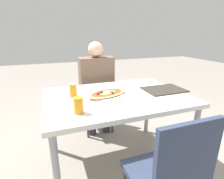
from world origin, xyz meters
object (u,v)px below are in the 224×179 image
at_px(chair_near_camera, 169,175).
at_px(chair_far_seated, 95,93).
at_px(dining_table, 117,102).
at_px(pizza_main, 107,94).
at_px(drink_glass, 78,105).
at_px(person_seated, 97,81).
at_px(soda_can, 73,91).

bearing_deg(chair_near_camera, chair_far_seated, 91.14).
xyz_separation_m(dining_table, pizza_main, (-0.09, 0.02, 0.09)).
bearing_deg(chair_near_camera, drink_glass, 128.53).
bearing_deg(pizza_main, person_seated, 83.17).
xyz_separation_m(person_seated, pizza_main, (-0.08, -0.66, 0.06)).
bearing_deg(chair_far_seated, chair_near_camera, 91.14).
relative_size(chair_near_camera, person_seated, 0.76).
bearing_deg(chair_far_seated, person_seated, 90.00).
distance_m(chair_near_camera, pizza_main, 0.86).
xyz_separation_m(pizza_main, drink_glass, (-0.31, -0.28, 0.04)).
relative_size(dining_table, soda_can, 10.54).
distance_m(chair_far_seated, chair_near_camera, 1.59).
height_order(chair_far_seated, drink_glass, chair_far_seated).
bearing_deg(drink_glass, soda_can, 88.06).
bearing_deg(person_seated, chair_near_camera, 91.23).
bearing_deg(dining_table, chair_far_seated, 90.82).
xyz_separation_m(chair_far_seated, person_seated, (0.00, -0.11, 0.19)).
height_order(chair_far_seated, chair_near_camera, same).
height_order(dining_table, drink_glass, drink_glass).
distance_m(chair_far_seated, drink_glass, 1.17).
bearing_deg(soda_can, chair_far_seated, 61.63).
bearing_deg(dining_table, pizza_main, 167.61).
height_order(person_seated, drink_glass, person_seated).
relative_size(chair_far_seated, chair_near_camera, 1.00).
height_order(dining_table, chair_far_seated, chair_far_seated).
bearing_deg(soda_can, person_seated, 57.16).
xyz_separation_m(dining_table, soda_can, (-0.39, 0.09, 0.13)).
bearing_deg(dining_table, chair_near_camera, -88.55).
height_order(pizza_main, drink_glass, drink_glass).
height_order(person_seated, pizza_main, person_seated).
relative_size(soda_can, drink_glass, 1.03).
bearing_deg(chair_far_seated, pizza_main, 84.18).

